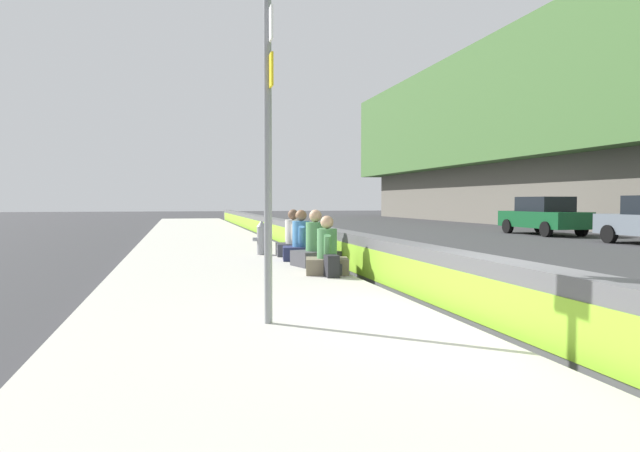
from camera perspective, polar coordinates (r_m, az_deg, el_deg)
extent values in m
plane|color=#353538|center=(6.99, 17.35, -10.13)|extent=(160.00, 160.00, 0.00)
cube|color=#B5B2A8|center=(6.06, -5.02, -11.30)|extent=(80.00, 4.40, 0.14)
cube|color=#545456|center=(6.91, 17.39, -6.69)|extent=(76.00, 0.44, 0.85)
cube|color=#8CC62D|center=(6.80, 15.75, -7.18)|extent=(74.48, 0.01, 0.54)
cylinder|color=gray|center=(6.39, -5.26, 6.30)|extent=(0.09, 0.09, 3.60)
cube|color=white|center=(6.66, -5.14, 19.29)|extent=(0.44, 0.02, 0.36)
cube|color=black|center=(6.66, -5.01, 19.29)|extent=(0.30, 0.01, 0.10)
cube|color=yellow|center=(6.53, -5.12, 15.09)|extent=(0.44, 0.02, 0.36)
cube|color=black|center=(6.54, -4.99, 15.08)|extent=(0.30, 0.01, 0.10)
cylinder|color=gray|center=(14.64, -5.89, -1.47)|extent=(0.24, 0.24, 0.72)
cone|color=gray|center=(14.62, -5.90, 0.25)|extent=(0.26, 0.26, 0.16)
cylinder|color=gray|center=(14.67, -5.24, -1.32)|extent=(0.10, 0.12, 0.10)
cylinder|color=gray|center=(14.62, -6.55, -1.34)|extent=(0.10, 0.12, 0.10)
cube|color=#706651|center=(10.76, 0.70, -4.04)|extent=(0.82, 0.91, 0.30)
cylinder|color=#4C8951|center=(10.72, 0.70, -1.76)|extent=(0.38, 0.38, 0.56)
sphere|color=tan|center=(10.70, 0.71, 0.39)|extent=(0.25, 0.25, 0.25)
cylinder|color=#4C8951|center=(10.93, 0.66, -1.98)|extent=(0.31, 0.19, 0.49)
cylinder|color=#4C8951|center=(10.52, 0.75, -2.15)|extent=(0.31, 0.19, 0.49)
cube|color=#424247|center=(12.06, -0.45, -3.27)|extent=(0.92, 1.01, 0.32)
cylinder|color=#4C8951|center=(12.02, -0.45, -1.06)|extent=(0.41, 0.41, 0.61)
sphere|color=tan|center=(12.01, -0.45, 1.02)|extent=(0.27, 0.27, 0.27)
cylinder|color=#4C8951|center=(12.23, -0.95, -1.29)|extent=(0.34, 0.22, 0.53)
cylinder|color=#4C8951|center=(11.83, 0.06, -1.42)|extent=(0.34, 0.22, 0.53)
cube|color=#23284C|center=(13.25, -1.91, -2.76)|extent=(0.84, 0.94, 0.32)
cylinder|color=#427FB7|center=(13.22, -1.91, -0.79)|extent=(0.40, 0.40, 0.60)
sphere|color=#8E6647|center=(13.20, -1.92, 1.07)|extent=(0.26, 0.26, 0.26)
cylinder|color=#427FB7|center=(13.44, -1.96, -0.99)|extent=(0.32, 0.19, 0.52)
cylinder|color=#427FB7|center=(13.00, -1.87, -1.11)|extent=(0.32, 0.19, 0.52)
cube|color=#424247|center=(14.33, -2.71, -2.36)|extent=(0.79, 0.90, 0.31)
cylinder|color=beige|center=(14.30, -2.72, -0.55)|extent=(0.40, 0.40, 0.59)
sphere|color=brown|center=(14.28, -2.72, 1.16)|extent=(0.26, 0.26, 0.26)
cylinder|color=beige|center=(14.52, -2.81, -0.74)|extent=(0.32, 0.17, 0.52)
cylinder|color=beige|center=(14.08, -2.62, -0.84)|extent=(0.32, 0.17, 0.52)
cube|color=#232328|center=(10.29, 1.17, -4.05)|extent=(0.32, 0.22, 0.40)
cube|color=#232328|center=(10.33, 1.92, -4.36)|extent=(0.22, 0.06, 0.20)
cylinder|color=black|center=(22.89, 27.04, -0.72)|extent=(0.66, 0.22, 0.66)
cube|color=#145128|center=(27.42, 21.49, 0.62)|extent=(4.50, 1.81, 0.72)
cube|color=black|center=(27.33, 21.64, 2.06)|extent=(2.20, 1.62, 0.66)
cylinder|color=black|center=(28.14, 18.34, -0.02)|extent=(0.66, 0.22, 0.66)
cylinder|color=black|center=(29.11, 21.22, 0.02)|extent=(0.66, 0.22, 0.66)
cylinder|color=black|center=(25.76, 21.78, -0.30)|extent=(0.66, 0.22, 0.66)
cylinder|color=black|center=(26.81, 24.77, -0.25)|extent=(0.66, 0.22, 0.66)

